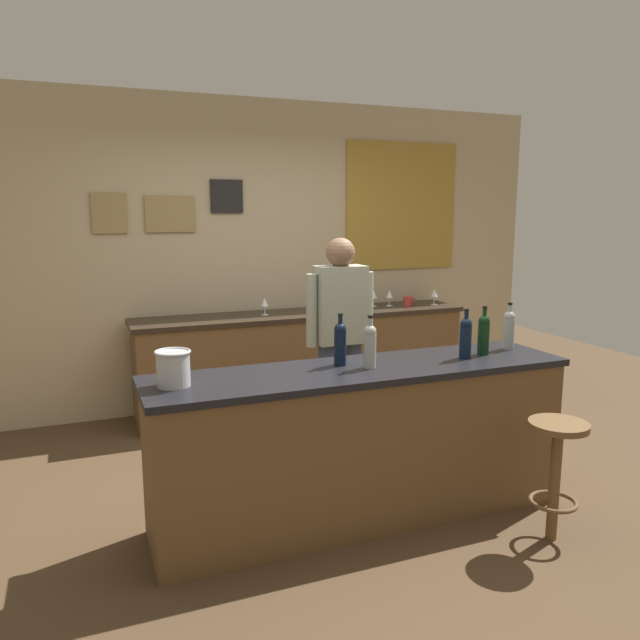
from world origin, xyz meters
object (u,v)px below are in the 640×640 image
at_px(wine_bottle_a, 340,342).
at_px(wine_glass_b, 374,295).
at_px(bartender, 340,332).
at_px(bar_stool, 556,461).
at_px(wine_glass_d, 434,294).
at_px(wine_glass_a, 265,303).
at_px(wine_bottle_e, 509,328).
at_px(coffee_mug, 408,301).
at_px(wine_bottle_b, 370,345).
at_px(wine_glass_c, 390,295).
at_px(wine_bottle_c, 466,336).
at_px(ice_bucket, 173,368).
at_px(wine_bottle_d, 484,333).

height_order(wine_bottle_a, wine_glass_b, wine_bottle_a).
bearing_deg(bartender, bar_stool, -68.29).
bearing_deg(wine_glass_b, wine_glass_d, -11.62).
height_order(wine_glass_a, wine_glass_b, same).
height_order(bar_stool, wine_bottle_a, wine_bottle_a).
relative_size(bar_stool, wine_bottle_a, 2.22).
height_order(wine_bottle_e, coffee_mug, wine_bottle_e).
distance_m(wine_bottle_b, wine_glass_c, 2.47).
bearing_deg(wine_bottle_b, wine_bottle_c, -0.69).
bearing_deg(wine_bottle_c, wine_glass_d, 62.33).
bearing_deg(bar_stool, ice_bucket, 161.64).
distance_m(wine_glass_a, coffee_mug, 1.43).
xyz_separation_m(wine_bottle_b, wine_bottle_d, (0.81, 0.04, 0.00)).
distance_m(wine_bottle_b, wine_bottle_e, 1.06).
distance_m(wine_bottle_b, wine_glass_b, 2.42).
relative_size(bartender, wine_bottle_e, 5.29).
bearing_deg(bar_stool, wine_glass_c, 81.12).
relative_size(wine_bottle_b, coffee_mug, 2.45).
distance_m(wine_bottle_a, ice_bucket, 0.97).
bearing_deg(wine_bottle_a, wine_glass_c, 54.99).
height_order(wine_bottle_d, wine_glass_c, wine_bottle_d).
relative_size(wine_bottle_d, coffee_mug, 2.45).
bearing_deg(ice_bucket, wine_glass_a, 61.54).
relative_size(wine_bottle_e, wine_glass_c, 1.97).
xyz_separation_m(wine_bottle_c, ice_bucket, (-1.74, 0.05, -0.04)).
xyz_separation_m(ice_bucket, coffee_mug, (2.53, 2.00, -0.07)).
height_order(bartender, wine_glass_a, bartender).
xyz_separation_m(wine_glass_b, wine_glass_c, (0.16, -0.03, 0.00)).
bearing_deg(wine_glass_c, bar_stool, -98.88).
bearing_deg(wine_bottle_a, coffee_mug, 50.94).
bearing_deg(wine_glass_d, coffee_mug, 177.08).
xyz_separation_m(bar_stool, wine_glass_d, (0.87, 2.63, 0.55)).
xyz_separation_m(wine_bottle_d, wine_glass_b, (0.30, 2.11, -0.05)).
relative_size(wine_bottle_c, wine_glass_b, 1.97).
bearing_deg(bar_stool, wine_glass_d, 71.76).
relative_size(bartender, wine_bottle_a, 5.29).
relative_size(wine_bottle_a, wine_bottle_b, 1.00).
distance_m(wine_bottle_a, wine_glass_a, 1.95).
bearing_deg(wine_bottle_d, ice_bucket, 179.92).
relative_size(wine_bottle_d, wine_bottle_e, 1.00).
relative_size(wine_bottle_a, wine_glass_b, 1.97).
relative_size(bartender, ice_bucket, 8.61).
bearing_deg(wine_bottle_e, wine_glass_b, 88.40).
bearing_deg(wine_glass_d, wine_bottle_d, -114.36).
height_order(wine_bottle_a, wine_glass_d, wine_bottle_a).
relative_size(wine_bottle_a, wine_glass_d, 1.97).
bearing_deg(wine_bottle_e, ice_bucket, -178.27).
height_order(wine_bottle_c, wine_glass_d, wine_bottle_c).
bearing_deg(ice_bucket, wine_bottle_a, 5.00).
xyz_separation_m(bar_stool, coffee_mug, (0.58, 2.65, 0.49)).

